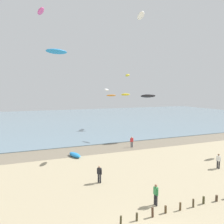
{
  "coord_description": "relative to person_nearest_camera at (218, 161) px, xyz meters",
  "views": [
    {
      "loc": [
        -7.04,
        -10.63,
        8.98
      ],
      "look_at": [
        2.11,
        11.37,
        6.75
      ],
      "focal_mm": 37.55,
      "sensor_mm": 36.0,
      "label": 1
    }
  ],
  "objects": [
    {
      "name": "kite_aloft_4",
      "position": [
        3.66,
        31.06,
        11.6
      ],
      "size": [
        2.52,
        3.5,
        0.71
      ],
      "primitive_type": "ellipsoid",
      "rotation": [
        0.18,
        0.0,
        4.25
      ],
      "color": "yellow"
    },
    {
      "name": "kite_aloft_5",
      "position": [
        -15.84,
        13.59,
        13.35
      ],
      "size": [
        3.31,
        1.93,
        0.89
      ],
      "primitive_type": "ellipsoid",
      "rotation": [
        0.45,
        0.0,
        3.42
      ],
      "color": "#2384D1"
    },
    {
      "name": "person_nearest_camera",
      "position": [
        0.0,
        0.0,
        0.0
      ],
      "size": [
        0.29,
        0.56,
        1.71
      ],
      "color": "#232328",
      "rests_on": "ground"
    },
    {
      "name": "person_trailing_behind",
      "position": [
        -14.04,
        1.3,
        0.0
      ],
      "size": [
        0.39,
        0.48,
        1.71
      ],
      "color": "#232328",
      "rests_on": "ground"
    },
    {
      "name": "grounded_kite",
      "position": [
        -14.12,
        11.01,
        -0.66
      ],
      "size": [
        1.58,
        2.78,
        0.52
      ],
      "primitive_type": "ellipsoid",
      "rotation": [
        0.0,
        0.0,
        1.83
      ],
      "color": "#2384D1",
      "rests_on": "ground"
    },
    {
      "name": "person_far_down_beach",
      "position": [
        -4.56,
        12.78,
        0.0
      ],
      "size": [
        0.57,
        0.23,
        1.71
      ],
      "color": "#4C4C56",
      "rests_on": "ground"
    },
    {
      "name": "kite_aloft_7",
      "position": [
        -10.06,
        9.61,
        8.12
      ],
      "size": [
        1.35,
        1.9,
        0.4
      ],
      "primitive_type": "ellipsoid",
      "rotation": [
        -0.2,
        0.0,
        4.26
      ],
      "color": "white"
    },
    {
      "name": "kite_aloft_6",
      "position": [
        -17.25,
        18.53,
        20.0
      ],
      "size": [
        1.24,
        3.25,
        0.93
      ],
      "primitive_type": "ellipsoid",
      "rotation": [
        0.47,
        0.0,
        4.69
      ],
      "color": "#E54C99"
    },
    {
      "name": "kite_aloft_3",
      "position": [
        0.48,
        16.34,
        7.05
      ],
      "size": [
        3.0,
        1.1,
        0.86
      ],
      "primitive_type": "ellipsoid",
      "rotation": [
        0.46,
        0.0,
        3.13
      ],
      "color": "black"
    },
    {
      "name": "kite_aloft_8",
      "position": [
        -7.98,
        4.29,
        16.39
      ],
      "size": [
        2.01,
        2.82,
        0.71
      ],
      "primitive_type": "ellipsoid",
      "rotation": [
        -0.37,
        0.0,
        1.13
      ],
      "color": "white"
    },
    {
      "name": "sea",
      "position": [
        -14.32,
        51.4,
        -0.87
      ],
      "size": [
        160.0,
        70.0,
        0.1
      ],
      "primitive_type": "cube",
      "color": "slate",
      "rests_on": "ground"
    },
    {
      "name": "wet_sand_strip",
      "position": [
        -14.32,
        13.66,
        -0.91
      ],
      "size": [
        120.0,
        5.48,
        0.01
      ],
      "primitive_type": "cube",
      "color": "#7A6D59",
      "rests_on": "ground"
    },
    {
      "name": "person_mid_beach",
      "position": [
        -11.48,
        -4.63,
        0.0
      ],
      "size": [
        0.25,
        0.57,
        1.71
      ],
      "color": "#232328",
      "rests_on": "ground"
    },
    {
      "name": "kite_aloft_2",
      "position": [
        -2.83,
        18.77,
        7.28
      ],
      "size": [
        1.43,
        2.2,
        0.56
      ],
      "primitive_type": "ellipsoid",
      "rotation": [
        0.39,
        0.0,
        5.08
      ],
      "color": "yellow"
    },
    {
      "name": "kite_aloft_9",
      "position": [
        -1.19,
        29.49,
        6.88
      ],
      "size": [
        2.27,
        1.22,
        0.54
      ],
      "primitive_type": "ellipsoid",
      "rotation": [
        -0.31,
        0.0,
        6.06
      ],
      "color": "orange"
    }
  ]
}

